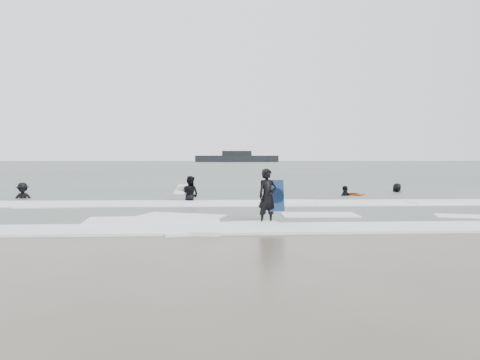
{
  "coord_description": "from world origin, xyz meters",
  "views": [
    {
      "loc": [
        -0.69,
        -13.55,
        2.07
      ],
      "look_at": [
        0.0,
        5.0,
        1.1
      ],
      "focal_mm": 35.0,
      "sensor_mm": 36.0,
      "label": 1
    }
  ],
  "objects_px": {
    "surfer_centre": "(267,224)",
    "surfer_breaker": "(23,200)",
    "surfer_right_far": "(397,193)",
    "surfer_right_near": "(345,197)",
    "surfer_wading": "(190,202)",
    "vessel_horizon": "(237,158)"
  },
  "relations": [
    {
      "from": "vessel_horizon",
      "to": "surfer_right_far",
      "type": "bearing_deg",
      "value": -87.52
    },
    {
      "from": "surfer_centre",
      "to": "surfer_right_far",
      "type": "height_order",
      "value": "same"
    },
    {
      "from": "vessel_horizon",
      "to": "surfer_wading",
      "type": "bearing_deg",
      "value": -92.68
    },
    {
      "from": "surfer_wading",
      "to": "surfer_right_far",
      "type": "height_order",
      "value": "surfer_wading"
    },
    {
      "from": "surfer_centre",
      "to": "surfer_wading",
      "type": "relative_size",
      "value": 0.99
    },
    {
      "from": "surfer_centre",
      "to": "surfer_right_near",
      "type": "bearing_deg",
      "value": 39.48
    },
    {
      "from": "surfer_breaker",
      "to": "surfer_right_far",
      "type": "height_order",
      "value": "surfer_right_far"
    },
    {
      "from": "surfer_wading",
      "to": "surfer_right_near",
      "type": "height_order",
      "value": "surfer_wading"
    },
    {
      "from": "surfer_breaker",
      "to": "surfer_wading",
      "type": "bearing_deg",
      "value": -23.66
    },
    {
      "from": "surfer_breaker",
      "to": "surfer_right_far",
      "type": "relative_size",
      "value": 0.97
    },
    {
      "from": "surfer_centre",
      "to": "vessel_horizon",
      "type": "xyz_separation_m",
      "value": [
        3.06,
        131.99,
        1.31
      ]
    },
    {
      "from": "surfer_wading",
      "to": "surfer_breaker",
      "type": "relative_size",
      "value": 1.04
    },
    {
      "from": "surfer_centre",
      "to": "surfer_right_far",
      "type": "distance_m",
      "value": 14.01
    },
    {
      "from": "surfer_centre",
      "to": "surfer_wading",
      "type": "height_order",
      "value": "surfer_wading"
    },
    {
      "from": "surfer_right_near",
      "to": "surfer_right_far",
      "type": "height_order",
      "value": "surfer_right_near"
    },
    {
      "from": "surfer_wading",
      "to": "surfer_right_near",
      "type": "distance_m",
      "value": 8.01
    },
    {
      "from": "surfer_right_far",
      "to": "vessel_horizon",
      "type": "bearing_deg",
      "value": -126.05
    },
    {
      "from": "surfer_wading",
      "to": "vessel_horizon",
      "type": "xyz_separation_m",
      "value": [
        5.87,
        125.19,
        1.31
      ]
    },
    {
      "from": "surfer_centre",
      "to": "surfer_breaker",
      "type": "relative_size",
      "value": 1.03
    },
    {
      "from": "surfer_right_near",
      "to": "surfer_breaker",
      "type": "bearing_deg",
      "value": -31.78
    },
    {
      "from": "surfer_breaker",
      "to": "vessel_horizon",
      "type": "xyz_separation_m",
      "value": [
        13.82,
        123.79,
        1.31
      ]
    },
    {
      "from": "surfer_centre",
      "to": "surfer_breaker",
      "type": "xyz_separation_m",
      "value": [
        -10.76,
        8.19,
        0.0
      ]
    }
  ]
}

